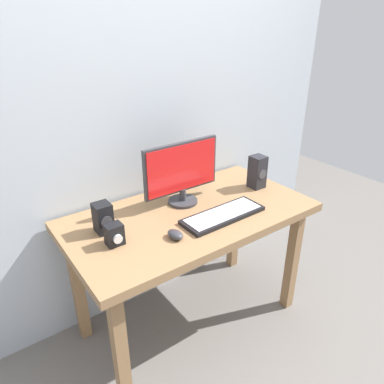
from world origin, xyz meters
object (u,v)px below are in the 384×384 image
(desk, at_px, (191,227))
(monitor, at_px, (182,171))
(mouse, at_px, (175,235))
(speaker_right, at_px, (257,172))
(keyboard_primary, at_px, (223,215))
(audio_controller, at_px, (114,235))
(speaker_left, at_px, (103,218))

(desk, distance_m, monitor, 0.31)
(monitor, xyz_separation_m, mouse, (-0.24, -0.29, -0.17))
(speaker_right, bearing_deg, mouse, -165.67)
(desk, height_order, keyboard_primary, keyboard_primary)
(desk, relative_size, monitor, 2.89)
(desk, xyz_separation_m, speaker_right, (0.52, 0.02, 0.20))
(mouse, bearing_deg, audio_controller, 149.33)
(monitor, bearing_deg, desk, -104.03)
(monitor, distance_m, keyboard_primary, 0.33)
(speaker_right, bearing_deg, speaker_left, 175.88)
(mouse, distance_m, audio_controller, 0.28)
(desk, height_order, mouse, mouse)
(monitor, bearing_deg, keyboard_primary, -73.83)
(desk, bearing_deg, monitor, 75.97)
(mouse, xyz_separation_m, speaker_left, (-0.25, 0.26, 0.06))
(speaker_left, distance_m, audio_controller, 0.14)
(speaker_right, xyz_separation_m, audio_controller, (-0.98, -0.06, -0.05))
(keyboard_primary, relative_size, speaker_left, 3.08)
(keyboard_primary, bearing_deg, mouse, -176.12)
(keyboard_primary, bearing_deg, desk, 128.10)
(keyboard_primary, xyz_separation_m, mouse, (-0.32, -0.02, 0.01))
(monitor, height_order, speaker_left, monitor)
(monitor, distance_m, audio_controller, 0.54)
(desk, xyz_separation_m, mouse, (-0.21, -0.16, 0.12))
(audio_controller, bearing_deg, speaker_left, 87.94)
(desk, distance_m, mouse, 0.29)
(desk, bearing_deg, speaker_left, 168.38)
(desk, bearing_deg, mouse, -141.88)
(desk, relative_size, speaker_left, 8.81)
(monitor, relative_size, mouse, 5.08)
(monitor, xyz_separation_m, audio_controller, (-0.49, -0.17, -0.14))
(speaker_left, bearing_deg, mouse, -45.76)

